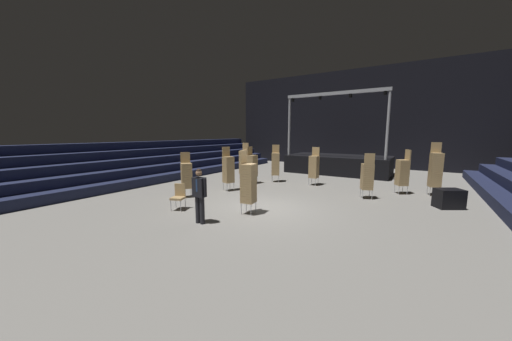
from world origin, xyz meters
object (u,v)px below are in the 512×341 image
Objects in this scene: stage_riser at (338,163)px; chair_stack_mid_right at (228,169)px; equipment_road_case at (449,199)px; loose_chair_near_man at (179,195)px; chair_stack_front_right at (314,166)px; chair_stack_mid_left at (252,165)px; chair_stack_aisle_right at (186,175)px; chair_stack_mid_centre at (436,169)px; chair_stack_aisle_left at (402,172)px; chair_stack_rear_left at (367,176)px; chair_stack_rear_centre at (248,182)px; chair_stack_rear_right at (244,162)px; chair_stack_front_left at (276,163)px; man_with_tie at (199,193)px.

chair_stack_mid_right is (-2.97, -8.62, 0.39)m from stage_riser.
loose_chair_near_man reaches higher than equipment_road_case.
chair_stack_front_right is 3.37m from chair_stack_mid_left.
chair_stack_mid_left reaches higher than chair_stack_aisle_right.
chair_stack_mid_right is at bearing -166.85° from equipment_road_case.
chair_stack_aisle_left is at bearing 3.33° from chair_stack_mid_centre.
chair_stack_rear_left is 0.89× the size of chair_stack_rear_centre.
loose_chair_near_man is (-2.60, -7.02, -0.49)m from chair_stack_front_right.
chair_stack_rear_centre is (-3.09, -4.48, 0.13)m from chair_stack_rear_left.
stage_riser is at bearing 89.87° from chair_stack_rear_left.
chair_stack_aisle_right is at bearing 91.04° from chair_stack_rear_right.
stage_riser is 3.31× the size of chair_stack_front_right.
chair_stack_aisle_left is at bearing -155.63° from loose_chair_near_man.
chair_stack_rear_right is at bearing 148.77° from chair_stack_rear_left.
chair_stack_rear_left is (5.99, 1.94, -0.08)m from chair_stack_mid_right.
chair_stack_front_right is at bearing -132.97° from loose_chair_near_man.
loose_chair_near_man is (-0.39, -6.76, -0.53)m from chair_stack_front_left.
chair_stack_mid_centre reaches higher than equipment_road_case.
chair_stack_rear_centre reaches higher than chair_stack_mid_left.
chair_stack_rear_right is 1.13× the size of chair_stack_aisle_right.
stage_riser reaches higher than chair_stack_rear_right.
chair_stack_front_right is 4.15m from chair_stack_aisle_left.
chair_stack_mid_left is 7.39m from chair_stack_aisle_left.
man_with_tie is 0.88× the size of chair_stack_rear_left.
loose_chair_near_man is at bearing 28.78° from chair_stack_mid_centre.
chair_stack_mid_centre reaches higher than chair_stack_aisle_right.
chair_stack_mid_left is at bearing 145.41° from chair_stack_rear_right.
man_with_tie is at bearing 88.65° from chair_stack_aisle_right.
chair_stack_rear_left is 2.18× the size of equipment_road_case.
chair_stack_mid_right is at bearing -164.24° from chair_stack_aisle_right.
chair_stack_front_right is 1.00× the size of chair_stack_aisle_left.
chair_stack_mid_centre is 2.29m from equipment_road_case.
stage_riser is 5.10m from chair_stack_front_right.
stage_riser reaches higher than chair_stack_aisle_right.
chair_stack_front_right is 1.04× the size of chair_stack_rear_left.
chair_stack_rear_centre reaches higher than chair_stack_aisle_right.
chair_stack_rear_right is at bearing -124.28° from stage_riser.
chair_stack_front_left is 2.22m from chair_stack_front_right.
chair_stack_rear_right is (-1.01, 2.77, 0.04)m from chair_stack_mid_right.
chair_stack_rear_right is at bearing -99.45° from loose_chair_near_man.
chair_stack_mid_centre reaches higher than chair_stack_rear_right.
chair_stack_front_right is (0.08, -5.09, 0.35)m from stage_riser.
chair_stack_mid_centre reaches higher than chair_stack_front_right.
chair_stack_front_right is 6.02m from equipment_road_case.
chair_stack_mid_left is (-2.20, 6.31, 0.05)m from man_with_tie.
stage_riser is at bearing -138.08° from chair_stack_front_left.
stage_riser is 3.31× the size of chair_stack_aisle_left.
equipment_road_case is at bearing 173.44° from chair_stack_rear_right.
chair_stack_rear_left is at bearing 138.52° from chair_stack_rear_centre.
equipment_road_case is at bearing -138.91° from man_with_tie.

